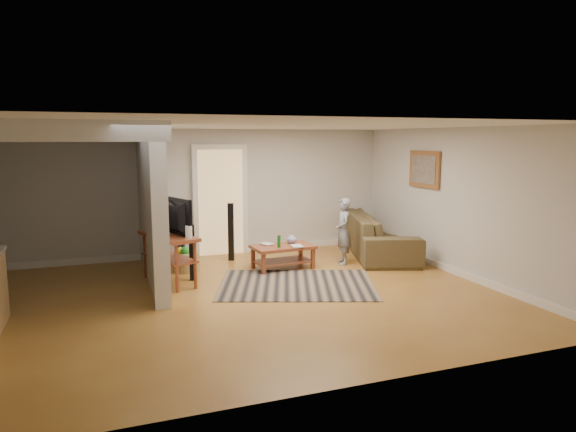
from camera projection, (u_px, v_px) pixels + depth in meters
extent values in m
plane|color=#955D26|center=(246.00, 297.00, 7.55)|extent=(7.50, 7.50, 0.00)
cube|color=silver|center=(205.00, 193.00, 10.14)|extent=(7.50, 0.04, 2.50)
cube|color=silver|center=(460.00, 202.00, 8.63)|extent=(0.04, 6.00, 2.50)
cube|color=white|center=(244.00, 125.00, 7.17)|extent=(7.50, 6.00, 0.04)
cube|color=silver|center=(149.00, 205.00, 8.30)|extent=(0.15, 3.10, 2.50)
cube|color=white|center=(160.00, 219.00, 6.86)|extent=(0.22, 0.10, 2.50)
cube|color=white|center=(206.00, 252.00, 10.30)|extent=(7.50, 0.04, 0.12)
cube|color=white|center=(455.00, 271.00, 8.80)|extent=(0.04, 6.00, 0.12)
cube|color=#D8B272|center=(220.00, 203.00, 10.22)|extent=(0.90, 0.06, 2.10)
cube|color=black|center=(158.00, 170.00, 7.63)|extent=(0.03, 0.40, 0.34)
cube|color=black|center=(154.00, 168.00, 8.10)|extent=(0.03, 0.40, 0.34)
cube|color=black|center=(151.00, 167.00, 8.56)|extent=(0.03, 0.40, 0.34)
cube|color=#935C30|center=(424.00, 169.00, 9.47)|extent=(0.04, 0.90, 0.68)
cube|color=black|center=(297.00, 284.00, 8.19)|extent=(2.91, 2.51, 0.01)
imported|color=#3F391F|center=(378.00, 254.00, 10.40)|extent=(1.88, 2.96, 0.81)
cube|color=maroon|center=(283.00, 247.00, 9.16)|extent=(1.13, 0.72, 0.05)
cube|color=silver|center=(283.00, 247.00, 9.16)|extent=(0.70, 0.43, 0.02)
cube|color=maroon|center=(283.00, 261.00, 9.20)|extent=(1.03, 0.62, 0.03)
cube|color=maroon|center=(264.00, 263.00, 8.77)|extent=(0.07, 0.07, 0.40)
cube|color=maroon|center=(313.00, 258.00, 9.17)|extent=(0.07, 0.07, 0.40)
cube|color=maroon|center=(253.00, 257.00, 9.22)|extent=(0.07, 0.07, 0.40)
cube|color=maroon|center=(300.00, 252.00, 9.62)|extent=(0.07, 0.07, 0.40)
imported|color=navy|center=(292.00, 243.00, 9.35)|extent=(0.20, 0.20, 0.19)
cylinder|color=#155C16|center=(279.00, 241.00, 8.97)|extent=(0.06, 0.06, 0.22)
imported|color=#998C4C|center=(263.00, 245.00, 9.17)|extent=(0.25, 0.29, 0.02)
imported|color=#66594C|center=(292.00, 247.00, 9.04)|extent=(0.21, 0.28, 0.02)
cube|color=maroon|center=(168.00, 236.00, 8.18)|extent=(0.88, 1.35, 0.05)
cube|color=maroon|center=(169.00, 257.00, 8.24)|extent=(0.79, 1.24, 0.03)
cylinder|color=maroon|center=(177.00, 267.00, 7.72)|extent=(0.05, 0.05, 0.78)
cylinder|color=maroon|center=(145.00, 255.00, 8.56)|extent=(0.05, 0.05, 0.78)
cylinder|color=maroon|center=(195.00, 264.00, 7.92)|extent=(0.05, 0.05, 0.78)
cylinder|color=maroon|center=(163.00, 252.00, 8.76)|extent=(0.05, 0.05, 0.78)
imported|color=black|center=(170.00, 234.00, 8.19)|extent=(0.47, 1.01, 0.59)
cylinder|color=white|center=(189.00, 232.00, 7.87)|extent=(0.11, 0.11, 0.19)
cube|color=black|center=(192.00, 253.00, 8.40)|extent=(0.11, 0.11, 0.93)
cube|color=black|center=(231.00, 232.00, 9.78)|extent=(0.14, 0.14, 1.10)
cylinder|color=olive|center=(185.00, 262.00, 9.02)|extent=(0.51, 0.51, 0.33)
sphere|color=red|center=(188.00, 252.00, 9.06)|extent=(0.15, 0.15, 0.15)
sphere|color=gold|center=(180.00, 251.00, 8.99)|extent=(0.15, 0.15, 0.15)
sphere|color=#238E29|center=(185.00, 251.00, 8.93)|extent=(0.15, 0.15, 0.15)
imported|color=gray|center=(343.00, 264.00, 9.58)|extent=(0.39, 0.50, 1.23)
imported|color=#202043|center=(180.00, 260.00, 9.86)|extent=(0.48, 0.43, 0.82)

